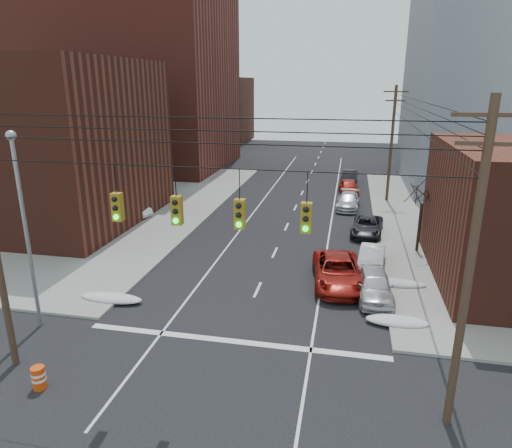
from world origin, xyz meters
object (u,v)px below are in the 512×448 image
at_px(parked_car_b, 371,258).
at_px(lot_car_c, 81,217).
at_px(lot_car_a, 131,209).
at_px(parked_car_a, 374,285).
at_px(parked_car_e, 349,187).
at_px(parked_car_c, 367,226).
at_px(parked_car_d, 348,201).
at_px(construction_barrel, 39,377).
at_px(red_pickup, 338,271).
at_px(lot_car_d, 87,204).
at_px(lot_car_b, 146,191).
at_px(parked_car_f, 349,177).

distance_m(parked_car_b, lot_car_c, 22.85).
distance_m(parked_car_b, lot_car_a, 21.31).
xyz_separation_m(parked_car_a, parked_car_e, (-1.60, 23.93, 0.01)).
relative_size(parked_car_c, parked_car_d, 0.99).
xyz_separation_m(parked_car_a, construction_barrel, (-12.90, -10.46, -0.30)).
distance_m(parked_car_a, parked_car_e, 23.99).
bearing_deg(red_pickup, lot_car_a, 143.63).
bearing_deg(parked_car_b, lot_car_a, 166.36).
bearing_deg(parked_car_c, parked_car_d, 107.44).
relative_size(parked_car_e, lot_car_d, 1.18).
distance_m(lot_car_a, lot_car_b, 6.56).
relative_size(parked_car_b, lot_car_a, 1.12).
bearing_deg(red_pickup, parked_car_a, -40.79).
bearing_deg(lot_car_a, red_pickup, -107.09).
bearing_deg(lot_car_b, parked_car_e, -67.71).
bearing_deg(red_pickup, parked_car_e, 82.21).
xyz_separation_m(parked_car_e, lot_car_d, (-22.96, -11.65, 0.03)).
distance_m(red_pickup, construction_barrel, 16.07).
distance_m(parked_car_b, parked_car_c, 6.89).
relative_size(parked_car_e, lot_car_c, 0.88).
bearing_deg(parked_car_b, parked_car_d, 103.20).
relative_size(parked_car_d, construction_barrel, 5.35).
bearing_deg(red_pickup, parked_car_d, 81.86).
distance_m(parked_car_a, parked_car_d, 18.44).
relative_size(parked_car_b, construction_barrel, 4.63).
height_order(parked_car_d, lot_car_a, parked_car_d).
height_order(parked_car_c, lot_car_a, lot_car_a).
xyz_separation_m(parked_car_f, lot_car_a, (-18.37, -18.11, 0.05)).
xyz_separation_m(parked_car_f, lot_car_b, (-19.80, -11.71, 0.10)).
xyz_separation_m(parked_car_a, lot_car_b, (-21.40, 17.97, 0.06)).
height_order(parked_car_c, lot_car_c, lot_car_c).
relative_size(parked_car_a, parked_car_d, 0.92).
bearing_deg(lot_car_b, parked_car_b, -117.35).
bearing_deg(lot_car_b, red_pickup, -125.05).
xyz_separation_m(parked_car_a, lot_car_c, (-22.51, 8.04, 0.14)).
distance_m(parked_car_d, parked_car_e, 5.56).
distance_m(lot_car_d, construction_barrel, 25.56).
height_order(red_pickup, lot_car_b, red_pickup).
relative_size(parked_car_b, lot_car_c, 0.81).
bearing_deg(parked_car_c, red_pickup, -95.60).
bearing_deg(construction_barrel, lot_car_a, 107.79).
bearing_deg(parked_car_f, construction_barrel, -100.21).
xyz_separation_m(parked_car_d, parked_car_e, (0.00, 5.56, 0.07)).
xyz_separation_m(parked_car_d, construction_barrel, (-11.30, -28.83, -0.24)).
bearing_deg(lot_car_b, parked_car_a, -124.48).
bearing_deg(lot_car_d, lot_car_b, -39.31).
relative_size(parked_car_c, lot_car_b, 0.99).
bearing_deg(red_pickup, parked_car_b, 47.25).
distance_m(parked_car_c, lot_car_d, 24.52).
bearing_deg(lot_car_c, parked_car_c, -76.26).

